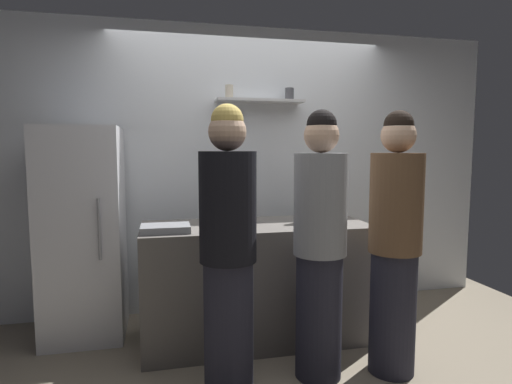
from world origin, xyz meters
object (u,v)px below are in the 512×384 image
(baking_pan, at_px, (165,228))
(water_bottle_plastic, at_px, (301,209))
(person_blonde, at_px, (228,253))
(person_grey_hoodie, at_px, (320,247))
(person_brown_jacket, at_px, (395,245))
(wine_bottle_dark_glass, at_px, (249,210))
(utensil_holder, at_px, (310,210))
(wine_bottle_pale_glass, at_px, (235,208))
(refrigerator, at_px, (84,233))

(baking_pan, distance_m, water_bottle_plastic, 1.07)
(water_bottle_plastic, relative_size, person_blonde, 0.14)
(baking_pan, relative_size, person_grey_hoodie, 0.20)
(person_brown_jacket, bearing_deg, person_grey_hoodie, -84.59)
(wine_bottle_dark_glass, xyz_separation_m, water_bottle_plastic, (0.40, -0.09, 0.01))
(utensil_holder, xyz_separation_m, wine_bottle_dark_glass, (-0.56, -0.15, 0.04))
(utensil_holder, relative_size, person_grey_hoodie, 0.13)
(person_blonde, distance_m, person_brown_jacket, 1.10)
(water_bottle_plastic, height_order, person_grey_hoodie, person_grey_hoodie)
(baking_pan, relative_size, wine_bottle_pale_glass, 1.17)
(refrigerator, height_order, person_blonde, person_blonde)
(utensil_holder, height_order, water_bottle_plastic, water_bottle_plastic)
(refrigerator, bearing_deg, wine_bottle_pale_glass, -9.38)
(wine_bottle_dark_glass, distance_m, person_blonde, 0.84)
(person_grey_hoodie, height_order, person_brown_jacket, same)
(wine_bottle_pale_glass, height_order, person_grey_hoodie, person_grey_hoodie)
(refrigerator, bearing_deg, baking_pan, -39.64)
(baking_pan, relative_size, person_brown_jacket, 0.20)
(wine_bottle_pale_glass, distance_m, person_grey_hoodie, 0.91)
(wine_bottle_dark_glass, height_order, person_blonde, person_blonde)
(refrigerator, distance_m, water_bottle_plastic, 1.73)
(refrigerator, bearing_deg, person_grey_hoodie, -32.01)
(refrigerator, distance_m, baking_pan, 0.83)
(person_blonde, bearing_deg, person_grey_hoodie, 44.82)
(baking_pan, bearing_deg, wine_bottle_dark_glass, 20.29)
(person_brown_jacket, bearing_deg, baking_pan, -98.20)
(utensil_holder, bearing_deg, person_grey_hoodie, -105.67)
(refrigerator, xyz_separation_m, person_grey_hoodie, (1.60, -1.00, 0.03))
(wine_bottle_pale_glass, relative_size, wine_bottle_dark_glass, 1.03)
(refrigerator, bearing_deg, person_blonde, -46.93)
(refrigerator, height_order, person_brown_jacket, person_brown_jacket)
(utensil_holder, distance_m, wine_bottle_pale_glass, 0.66)
(wine_bottle_pale_glass, xyz_separation_m, water_bottle_plastic, (0.50, -0.17, 0.00))
(wine_bottle_pale_glass, height_order, person_brown_jacket, person_brown_jacket)
(wine_bottle_pale_glass, bearing_deg, person_brown_jacket, -43.21)
(utensil_holder, bearing_deg, refrigerator, 175.95)
(wine_bottle_pale_glass, bearing_deg, person_grey_hoodie, -62.83)
(refrigerator, xyz_separation_m, water_bottle_plastic, (1.68, -0.37, 0.19))
(refrigerator, distance_m, person_grey_hoodie, 1.88)
(water_bottle_plastic, xyz_separation_m, person_blonde, (-0.69, -0.69, -0.15))
(wine_bottle_dark_glass, height_order, person_grey_hoodie, person_grey_hoodie)
(water_bottle_plastic, distance_m, person_grey_hoodie, 0.65)
(person_grey_hoodie, bearing_deg, person_brown_jacket, -101.53)
(wine_bottle_pale_glass, relative_size, person_grey_hoodie, 0.17)
(utensil_holder, relative_size, person_brown_jacket, 0.13)
(refrigerator, height_order, wine_bottle_pale_glass, refrigerator)
(person_blonde, bearing_deg, refrigerator, 171.97)
(utensil_holder, height_order, wine_bottle_dark_glass, wine_bottle_dark_glass)
(wine_bottle_pale_glass, distance_m, wine_bottle_dark_glass, 0.13)
(wine_bottle_pale_glass, bearing_deg, refrigerator, 170.62)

